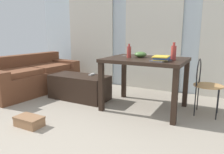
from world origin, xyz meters
The scene contains 14 objects.
ground_plane centered at (0.00, 1.14, 0.00)m, with size 7.39×7.39×0.00m, color gray.
wall_back centered at (0.00, 3.08, 1.23)m, with size 5.82×0.10×2.47m, color silver.
curtains centered at (0.00, 2.99, 1.11)m, with size 4.14×0.03×2.22m.
couch centered at (-2.07, 1.71, 0.29)m, with size 1.02×1.92×0.73m.
coffee_table centered at (-0.92, 1.75, 0.22)m, with size 1.06×0.51×0.43m.
craft_table centered at (0.29, 1.81, 0.69)m, with size 1.19×0.91×0.80m.
wire_chair centered at (1.11, 2.00, 0.50)m, with size 0.41×0.41×0.82m.
bottle_near centered at (0.70, 1.81, 0.90)m, with size 0.07×0.07×0.25m.
bottle_far centered at (0.04, 1.75, 0.89)m, with size 0.06×0.06×0.21m.
bowl centered at (0.17, 1.92, 0.84)m, with size 0.19×0.19×0.09m, color #477033.
book_stack centered at (0.58, 1.62, 0.83)m, with size 0.26×0.33×0.07m.
scissors centered at (-0.10, 1.95, 0.80)m, with size 0.12×0.05×0.00m.
tv_remote_primary centered at (-0.73, 1.88, 0.44)m, with size 0.05×0.15×0.03m, color #B7B7B2.
shoebox centered at (-0.79, 0.49, 0.06)m, with size 0.36×0.22×0.13m.
Camera 1 is at (1.37, -1.29, 1.19)m, focal length 34.59 mm.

